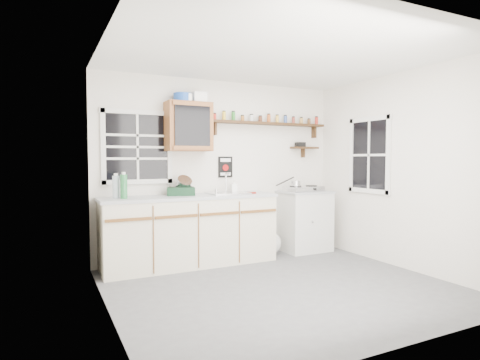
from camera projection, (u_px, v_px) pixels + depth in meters
name	position (u px, v px, depth m)	size (l,w,h in m)	color
room	(282.00, 172.00, 4.31)	(3.64, 3.24, 2.54)	#4F4F52
main_cabinet	(190.00, 230.00, 5.26)	(2.31, 0.63, 0.92)	beige
right_cabinet	(304.00, 221.00, 6.10)	(0.73, 0.57, 0.91)	silver
sink	(227.00, 193.00, 5.48)	(0.52, 0.44, 0.29)	silver
upper_cabinet	(189.00, 127.00, 5.33)	(0.60, 0.32, 0.65)	brown
upper_cabinet_clutter	(189.00, 98.00, 5.31)	(0.44, 0.24, 0.14)	#1A47AA
spice_shelf	(268.00, 123.00, 5.95)	(1.91, 0.18, 0.35)	black
secondary_shelf	(303.00, 147.00, 6.26)	(0.45, 0.16, 0.24)	black
warning_sign	(225.00, 167.00, 5.75)	(0.22, 0.02, 0.30)	black
window_back	(137.00, 147.00, 5.18)	(0.93, 0.03, 0.98)	black
window_right	(369.00, 155.00, 5.59)	(0.03, 0.78, 1.08)	black
water_bottles	(120.00, 186.00, 4.82)	(0.16, 0.18, 0.32)	#B0C2CE
dish_rack	(182.00, 189.00, 5.26)	(0.41, 0.34, 0.27)	black
soap_bottle	(234.00, 186.00, 5.67)	(0.08, 0.08, 0.18)	white
rag	(251.00, 193.00, 5.52)	(0.13, 0.11, 0.02)	maroon
hotplate	(304.00, 189.00, 6.04)	(0.61, 0.37, 0.08)	silver
saucepan	(295.00, 184.00, 5.97)	(0.35, 0.19, 0.15)	silver
trash_bag	(271.00, 243.00, 5.83)	(0.36, 0.32, 0.41)	silver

